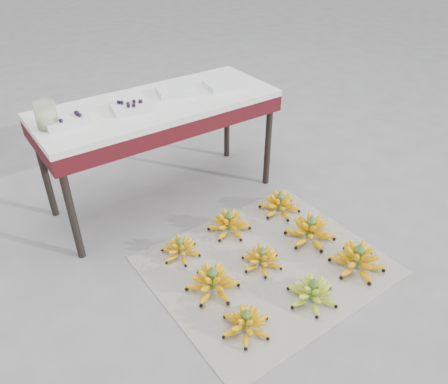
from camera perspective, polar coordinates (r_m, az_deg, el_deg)
ground at (r=2.47m, az=4.94°, el=-11.12°), size 60.00×60.00×0.00m
newspaper_mat at (r=2.54m, az=5.56°, el=-9.50°), size 1.26×1.07×0.01m
bunch_front_left at (r=2.19m, az=2.86°, el=-16.70°), size 0.28×0.28×0.15m
bunch_front_center at (r=2.35m, az=11.46°, el=-12.73°), size 0.35×0.35×0.16m
bunch_front_right at (r=2.58m, az=17.04°, el=-8.44°), size 0.31×0.31×0.18m
bunch_mid_left at (r=2.35m, az=-1.51°, el=-11.66°), size 0.34×0.34×0.17m
bunch_mid_center at (r=2.50m, az=4.96°, el=-8.69°), size 0.29×0.29×0.14m
bunch_mid_right at (r=2.71m, az=11.20°, el=-4.97°), size 0.37×0.37×0.18m
bunch_back_left at (r=2.57m, az=-5.69°, el=-7.38°), size 0.26×0.26×0.14m
bunch_back_center at (r=2.73m, az=0.68°, el=-4.21°), size 0.27×0.27×0.16m
bunch_back_right at (r=2.92m, az=7.28°, el=-1.61°), size 0.27×0.27×0.16m
vendor_table at (r=2.78m, az=-8.53°, el=10.09°), size 1.49×0.60×0.72m
tray_far_left at (r=2.57m, az=-19.79°, el=8.82°), size 0.25×0.19×0.06m
tray_left at (r=2.64m, az=-11.91°, el=10.83°), size 0.26×0.20×0.06m
tray_right at (r=2.84m, az=-6.26°, el=12.97°), size 0.27×0.22×0.04m
tray_far_right at (r=2.94m, az=0.01°, el=13.90°), size 0.26×0.21×0.04m
glass_jar at (r=2.54m, az=-22.21°, el=9.27°), size 0.15×0.15×0.14m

